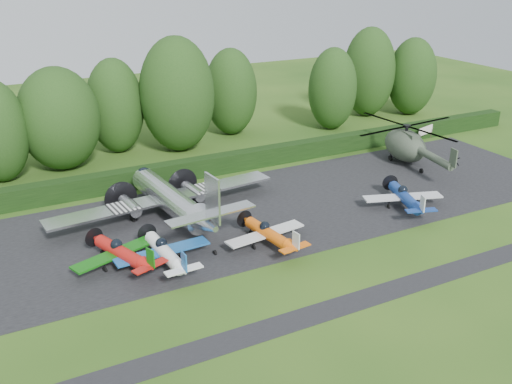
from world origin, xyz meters
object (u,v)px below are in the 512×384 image
light_plane_white (165,252)px  sign_board (426,131)px  light_plane_red (122,253)px  transport_plane (170,199)px  light_plane_orange (269,234)px  light_plane_blue (405,197)px  helicopter (406,143)px

light_plane_white → sign_board: bearing=24.4°
light_plane_white → light_plane_red: bearing=158.1°
transport_plane → light_plane_orange: (5.24, -8.49, -0.79)m
light_plane_red → light_plane_blue: bearing=16.5°
light_plane_white → light_plane_blue: bearing=3.2°
light_plane_white → light_plane_blue: light_plane_white is taller
light_plane_white → light_plane_orange: size_ratio=1.05×
transport_plane → light_plane_orange: transport_plane is taller
light_plane_orange → light_plane_red: bearing=176.6°
transport_plane → light_plane_red: transport_plane is taller
transport_plane → light_plane_red: (-6.08, -6.27, -0.73)m
light_plane_red → sign_board: light_plane_red is taller
light_plane_white → light_plane_blue: (23.04, -0.10, -0.00)m
light_plane_red → helicopter: (34.48, 8.41, 1.18)m
light_plane_orange → helicopter: 25.51m
light_plane_orange → helicopter: helicopter is taller
transport_plane → sign_board: transport_plane is taller
helicopter → light_plane_blue: bearing=-140.5°
light_plane_red → light_plane_orange: 11.54m
helicopter → sign_board: helicopter is taller
light_plane_red → light_plane_orange: light_plane_red is taller
helicopter → transport_plane: bearing=174.6°
light_plane_red → helicopter: size_ratio=0.49×
sign_board → light_plane_red: bearing=-144.5°
light_plane_red → sign_board: 44.69m
light_plane_orange → light_plane_blue: (14.62, 0.74, 0.06)m
light_plane_orange → light_plane_blue: 14.64m
light_plane_red → light_plane_blue: size_ratio=1.00×
light_plane_red → light_plane_orange: size_ratio=1.06×
light_plane_red → light_plane_blue: 25.99m
transport_plane → sign_board: size_ratio=6.59×
transport_plane → helicopter: transport_plane is taller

